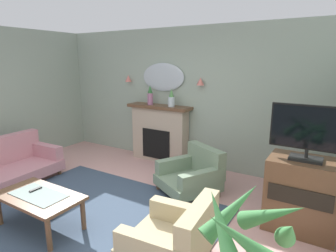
{
  "coord_description": "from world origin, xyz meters",
  "views": [
    {
      "loc": [
        2.61,
        -2.16,
        2.03
      ],
      "look_at": [
        0.37,
        1.5,
        1.04
      ],
      "focal_mm": 30.11,
      "sensor_mm": 36.0,
      "label": 1
    }
  ],
  "objects_px": {
    "armchair_in_corner": "(193,174)",
    "wall_sconce_left": "(128,78)",
    "wall_mirror": "(163,77)",
    "tv_flatscreen": "(309,131)",
    "armchair_near_fireplace": "(175,237)",
    "tv_cabinet": "(302,195)",
    "tv_remote": "(36,190)",
    "mantel_vase_right": "(150,96)",
    "mantel_vase_centre": "(171,99)",
    "wall_sconce_right": "(200,81)",
    "fireplace": "(159,134)",
    "coffee_table": "(39,199)",
    "floral_couch": "(1,167)"
  },
  "relations": [
    {
      "from": "armchair_in_corner",
      "to": "wall_sconce_left",
      "type": "bearing_deg",
      "value": 153.33
    },
    {
      "from": "wall_mirror",
      "to": "tv_flatscreen",
      "type": "xyz_separation_m",
      "value": [
        2.82,
        -1.33,
        -0.46
      ]
    },
    {
      "from": "wall_mirror",
      "to": "armchair_near_fireplace",
      "type": "xyz_separation_m",
      "value": [
        1.83,
        -2.66,
        -1.4
      ]
    },
    {
      "from": "wall_sconce_left",
      "to": "tv_cabinet",
      "type": "height_order",
      "value": "wall_sconce_left"
    },
    {
      "from": "wall_sconce_left",
      "to": "tv_remote",
      "type": "distance_m",
      "value": 3.2
    },
    {
      "from": "armchair_in_corner",
      "to": "tv_remote",
      "type": "bearing_deg",
      "value": -125.83
    },
    {
      "from": "wall_mirror",
      "to": "armchair_in_corner",
      "type": "relative_size",
      "value": 0.87
    },
    {
      "from": "mantel_vase_right",
      "to": "armchair_near_fireplace",
      "type": "bearing_deg",
      "value": -50.82
    },
    {
      "from": "tv_cabinet",
      "to": "mantel_vase_centre",
      "type": "bearing_deg",
      "value": 155.6
    },
    {
      "from": "mantel_vase_right",
      "to": "wall_sconce_right",
      "type": "xyz_separation_m",
      "value": [
        1.05,
        0.12,
        0.31
      ]
    },
    {
      "from": "fireplace",
      "to": "tv_cabinet",
      "type": "relative_size",
      "value": 1.51
    },
    {
      "from": "wall_mirror",
      "to": "coffee_table",
      "type": "relative_size",
      "value": 0.87
    },
    {
      "from": "tv_cabinet",
      "to": "tv_flatscreen",
      "type": "distance_m",
      "value": 0.8
    },
    {
      "from": "tv_remote",
      "to": "wall_sconce_right",
      "type": "bearing_deg",
      "value": 72.46
    },
    {
      "from": "armchair_in_corner",
      "to": "armchair_near_fireplace",
      "type": "distance_m",
      "value": 1.66
    },
    {
      "from": "coffee_table",
      "to": "mantel_vase_right",
      "type": "bearing_deg",
      "value": 95.76
    },
    {
      "from": "armchair_near_fireplace",
      "to": "wall_sconce_right",
      "type": "bearing_deg",
      "value": 110.54
    },
    {
      "from": "floral_couch",
      "to": "tv_cabinet",
      "type": "xyz_separation_m",
      "value": [
        4.38,
        1.22,
        0.13
      ]
    },
    {
      "from": "armchair_in_corner",
      "to": "tv_flatscreen",
      "type": "relative_size",
      "value": 1.31
    },
    {
      "from": "mantel_vase_centre",
      "to": "armchair_near_fireplace",
      "type": "bearing_deg",
      "value": -58.45
    },
    {
      "from": "floral_couch",
      "to": "tv_flatscreen",
      "type": "relative_size",
      "value": 2.08
    },
    {
      "from": "floral_couch",
      "to": "tv_remote",
      "type": "bearing_deg",
      "value": -13.94
    },
    {
      "from": "wall_sconce_left",
      "to": "wall_sconce_right",
      "type": "relative_size",
      "value": 1.0
    },
    {
      "from": "wall_mirror",
      "to": "tv_flatscreen",
      "type": "distance_m",
      "value": 3.15
    },
    {
      "from": "wall_mirror",
      "to": "floral_couch",
      "type": "relative_size",
      "value": 0.55
    },
    {
      "from": "fireplace",
      "to": "wall_sconce_right",
      "type": "relative_size",
      "value": 9.71
    },
    {
      "from": "mantel_vase_centre",
      "to": "tv_flatscreen",
      "type": "relative_size",
      "value": 0.42
    },
    {
      "from": "armchair_in_corner",
      "to": "tv_cabinet",
      "type": "relative_size",
      "value": 1.23
    },
    {
      "from": "fireplace",
      "to": "armchair_in_corner",
      "type": "relative_size",
      "value": 1.23
    },
    {
      "from": "wall_sconce_left",
      "to": "coffee_table",
      "type": "distance_m",
      "value": 3.32
    },
    {
      "from": "tv_cabinet",
      "to": "wall_mirror",
      "type": "bearing_deg",
      "value": 155.03
    },
    {
      "from": "mantel_vase_centre",
      "to": "wall_mirror",
      "type": "xyz_separation_m",
      "value": [
        -0.3,
        0.17,
        0.4
      ]
    },
    {
      "from": "tv_flatscreen",
      "to": "mantel_vase_right",
      "type": "bearing_deg",
      "value": 158.93
    },
    {
      "from": "fireplace",
      "to": "wall_mirror",
      "type": "relative_size",
      "value": 1.42
    },
    {
      "from": "mantel_vase_centre",
      "to": "tv_cabinet",
      "type": "bearing_deg",
      "value": -24.4
    },
    {
      "from": "mantel_vase_right",
      "to": "wall_sconce_right",
      "type": "height_order",
      "value": "wall_sconce_right"
    },
    {
      "from": "floral_couch",
      "to": "tv_flatscreen",
      "type": "height_order",
      "value": "tv_flatscreen"
    },
    {
      "from": "wall_sconce_right",
      "to": "tv_cabinet",
      "type": "distance_m",
      "value": 2.63
    },
    {
      "from": "mantel_vase_centre",
      "to": "wall_sconce_right",
      "type": "height_order",
      "value": "wall_sconce_right"
    },
    {
      "from": "mantel_vase_right",
      "to": "fireplace",
      "type": "bearing_deg",
      "value": 8.06
    },
    {
      "from": "mantel_vase_right",
      "to": "mantel_vase_centre",
      "type": "height_order",
      "value": "mantel_vase_right"
    },
    {
      "from": "coffee_table",
      "to": "tv_cabinet",
      "type": "bearing_deg",
      "value": 31.13
    },
    {
      "from": "wall_mirror",
      "to": "armchair_near_fireplace",
      "type": "relative_size",
      "value": 1.08
    },
    {
      "from": "wall_sconce_left",
      "to": "tv_remote",
      "type": "relative_size",
      "value": 0.88
    },
    {
      "from": "armchair_near_fireplace",
      "to": "mantel_vase_centre",
      "type": "bearing_deg",
      "value": 121.55
    },
    {
      "from": "fireplace",
      "to": "floral_couch",
      "type": "relative_size",
      "value": 0.78
    },
    {
      "from": "fireplace",
      "to": "mantel_vase_right",
      "type": "distance_m",
      "value": 0.8
    },
    {
      "from": "coffee_table",
      "to": "armchair_near_fireplace",
      "type": "height_order",
      "value": "armchair_near_fireplace"
    },
    {
      "from": "wall_sconce_left",
      "to": "tv_cabinet",
      "type": "xyz_separation_m",
      "value": [
        3.67,
        -1.26,
        -1.21
      ]
    },
    {
      "from": "coffee_table",
      "to": "tv_cabinet",
      "type": "distance_m",
      "value": 3.2
    }
  ]
}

